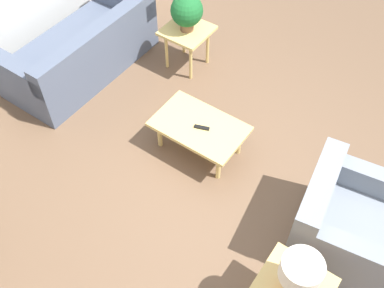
# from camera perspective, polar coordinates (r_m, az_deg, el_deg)

# --- Properties ---
(ground_plane) EXTENTS (14.00, 14.00, 0.00)m
(ground_plane) POSITION_cam_1_polar(r_m,az_deg,el_deg) (4.81, 3.20, -3.21)
(ground_plane) COLOR brown
(sofa) EXTENTS (0.94, 1.95, 0.78)m
(sofa) POSITION_cam_1_polar(r_m,az_deg,el_deg) (5.86, -13.68, 11.38)
(sofa) COLOR #4C566B
(sofa) RESTS_ON ground_plane
(armchair) EXTENTS (1.03, 1.07, 0.80)m
(armchair) POSITION_cam_1_polar(r_m,az_deg,el_deg) (4.32, 18.79, -9.41)
(armchair) COLOR slate
(armchair) RESTS_ON ground_plane
(coffee_table) EXTENTS (0.96, 0.61, 0.39)m
(coffee_table) POSITION_cam_1_polar(r_m,az_deg,el_deg) (4.72, 0.94, 2.04)
(coffee_table) COLOR tan
(coffee_table) RESTS_ON ground_plane
(side_table_plant) EXTENTS (0.55, 0.55, 0.55)m
(side_table_plant) POSITION_cam_1_polar(r_m,az_deg,el_deg) (5.67, -0.63, 13.68)
(side_table_plant) COLOR tan
(side_table_plant) RESTS_ON ground_plane
(potted_plant) EXTENTS (0.39, 0.39, 0.46)m
(potted_plant) POSITION_cam_1_polar(r_m,az_deg,el_deg) (5.48, -0.67, 16.52)
(potted_plant) COLOR brown
(potted_plant) RESTS_ON side_table_plant
(table_lamp) EXTENTS (0.31, 0.31, 0.41)m
(table_lamp) POSITION_cam_1_polar(r_m,az_deg,el_deg) (3.40, 13.60, -15.55)
(table_lamp) COLOR red
(table_lamp) RESTS_ON side_table_lamp
(remote_control) EXTENTS (0.16, 0.09, 0.02)m
(remote_control) POSITION_cam_1_polar(r_m,az_deg,el_deg) (4.65, 1.26, 2.10)
(remote_control) COLOR black
(remote_control) RESTS_ON coffee_table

